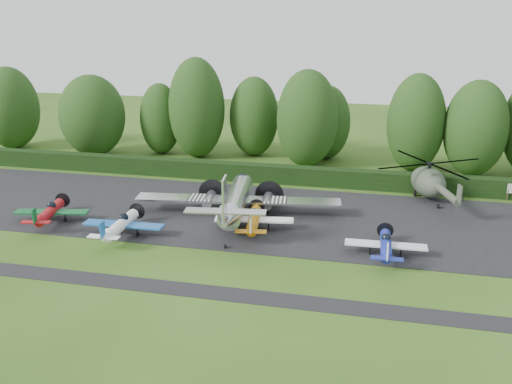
% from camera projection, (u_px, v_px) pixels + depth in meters
% --- Properties ---
extents(ground, '(160.00, 160.00, 0.00)m').
position_uv_depth(ground, '(201.00, 255.00, 46.03)').
color(ground, '#2C4C15').
rests_on(ground, ground).
extents(apron, '(70.00, 18.00, 0.01)m').
position_uv_depth(apron, '(233.00, 213.00, 55.30)').
color(apron, black).
rests_on(apron, ground).
extents(taxiway_verge, '(70.00, 2.00, 0.00)m').
position_uv_depth(taxiway_verge, '(175.00, 288.00, 40.46)').
color(taxiway_verge, black).
rests_on(taxiway_verge, ground).
extents(hedgerow, '(90.00, 1.60, 2.00)m').
position_uv_depth(hedgerow, '(258.00, 181.00, 65.51)').
color(hedgerow, black).
rests_on(hedgerow, ground).
extents(transport_plane, '(19.70, 15.10, 6.31)m').
position_uv_depth(transport_plane, '(236.00, 200.00, 53.51)').
color(transport_plane, silver).
rests_on(transport_plane, ground).
extents(light_plane_red, '(6.79, 7.14, 2.61)m').
position_uv_depth(light_plane_red, '(50.00, 212.00, 52.49)').
color(light_plane_red, '#A10E14').
rests_on(light_plane_red, ground).
extents(light_plane_white, '(7.14, 7.50, 2.74)m').
position_uv_depth(light_plane_white, '(121.00, 225.00, 49.24)').
color(light_plane_white, white).
rests_on(light_plane_white, ground).
extents(light_plane_orange, '(7.03, 7.39, 2.70)m').
position_uv_depth(light_plane_orange, '(254.00, 220.00, 50.44)').
color(light_plane_orange, '#C2750B').
rests_on(light_plane_orange, ground).
extents(light_plane_blue, '(6.48, 6.82, 2.49)m').
position_uv_depth(light_plane_blue, '(386.00, 245.00, 45.26)').
color(light_plane_blue, navy).
rests_on(light_plane_blue, ground).
extents(helicopter, '(12.03, 14.08, 3.87)m').
position_uv_depth(helicopter, '(428.00, 180.00, 58.88)').
color(helicopter, '#3D4938').
rests_on(helicopter, ground).
extents(tree_0, '(6.86, 6.86, 11.81)m').
position_uv_depth(tree_0, '(416.00, 123.00, 67.99)').
color(tree_0, black).
rests_on(tree_0, ground).
extents(tree_1, '(7.33, 7.33, 11.27)m').
position_uv_depth(tree_1, '(476.00, 129.00, 66.22)').
color(tree_1, black).
rests_on(tree_1, ground).
extents(tree_2, '(5.47, 5.47, 9.56)m').
position_uv_depth(tree_2, '(160.00, 119.00, 76.62)').
color(tree_2, black).
rests_on(tree_2, ground).
extents(tree_3, '(7.33, 7.33, 13.10)m').
position_uv_depth(tree_3, '(197.00, 108.00, 74.26)').
color(tree_3, black).
rests_on(tree_3, ground).
extents(tree_6, '(7.55, 7.55, 12.06)m').
position_uv_depth(tree_6, '(307.00, 119.00, 69.94)').
color(tree_6, black).
rests_on(tree_6, ground).
extents(tree_7, '(6.48, 6.48, 10.55)m').
position_uv_depth(tree_7, '(254.00, 117.00, 75.42)').
color(tree_7, black).
rests_on(tree_7, ground).
extents(tree_8, '(7.94, 7.94, 11.42)m').
position_uv_depth(tree_8, '(10.00, 108.00, 79.26)').
color(tree_8, black).
rests_on(tree_8, ground).
extents(tree_9, '(8.64, 8.64, 10.78)m').
position_uv_depth(tree_9, '(92.00, 116.00, 75.49)').
color(tree_9, black).
rests_on(tree_9, ground).
extents(tree_10, '(6.14, 6.14, 9.65)m').
position_uv_depth(tree_10, '(327.00, 123.00, 73.96)').
color(tree_10, black).
rests_on(tree_10, ground).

